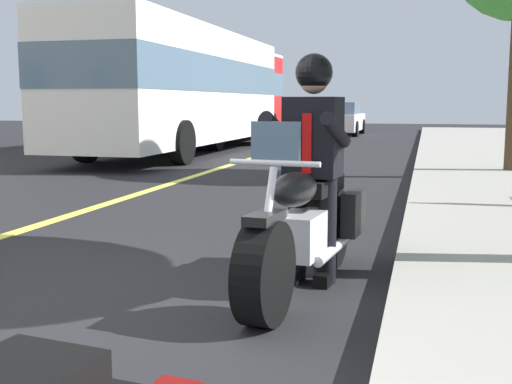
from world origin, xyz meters
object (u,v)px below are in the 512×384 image
(motorcycle_main, at_px, (305,229))
(car_silver, at_px, (339,119))
(bus_far, at_px, (183,85))
(rider_main, at_px, (313,148))
(bus_near, at_px, (212,88))

(motorcycle_main, bearing_deg, car_silver, -173.02)
(motorcycle_main, xyz_separation_m, bus_far, (-11.98, -5.63, 1.42))
(rider_main, distance_m, car_silver, 23.18)
(rider_main, height_order, bus_near, bus_near)
(rider_main, xyz_separation_m, car_silver, (-23.00, -2.86, -0.35))
(bus_far, bearing_deg, motorcycle_main, 25.16)
(rider_main, xyz_separation_m, bus_near, (-16.09, -6.30, 0.84))
(rider_main, relative_size, bus_far, 0.16)
(motorcycle_main, relative_size, rider_main, 1.28)
(bus_far, height_order, car_silver, bus_far)
(rider_main, distance_m, bus_near, 17.30)
(rider_main, height_order, car_silver, rider_main)
(rider_main, bearing_deg, car_silver, -172.92)
(bus_near, bearing_deg, motorcycle_main, 21.11)
(bus_near, bearing_deg, bus_far, 8.64)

